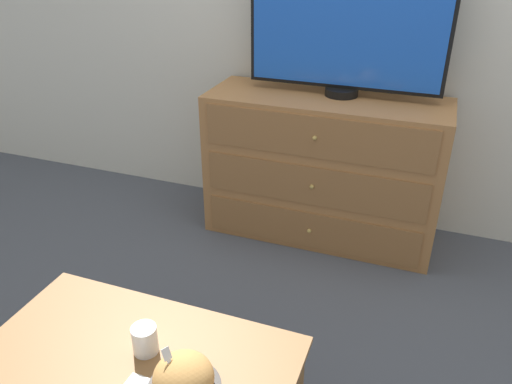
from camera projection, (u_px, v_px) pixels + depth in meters
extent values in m
plane|color=#474C56|center=(347.00, 213.00, 3.21)|extent=(12.00, 12.00, 0.00)
cube|color=#9E6B3D|center=(322.00, 168.00, 2.84)|extent=(1.30, 0.46, 0.83)
cube|color=brown|center=(309.00, 230.00, 2.77)|extent=(1.19, 0.01, 0.22)
sphere|color=tan|center=(309.00, 231.00, 2.77)|extent=(0.02, 0.02, 0.02)
cube|color=brown|center=(312.00, 186.00, 2.64)|extent=(1.19, 0.01, 0.22)
sphere|color=tan|center=(312.00, 187.00, 2.64)|extent=(0.02, 0.02, 0.02)
cube|color=brown|center=(315.00, 138.00, 2.51)|extent=(1.19, 0.01, 0.22)
sphere|color=tan|center=(315.00, 138.00, 2.51)|extent=(0.02, 0.02, 0.02)
cylinder|color=black|center=(342.00, 92.00, 2.66)|extent=(0.18, 0.18, 0.04)
cube|color=black|center=(348.00, 16.00, 2.49)|extent=(1.02, 0.04, 0.73)
cube|color=blue|center=(347.00, 17.00, 2.47)|extent=(0.98, 0.01, 0.69)
cube|color=olive|center=(137.00, 358.00, 1.60)|extent=(1.02, 0.55, 0.02)
cylinder|color=brown|center=(75.00, 323.00, 2.04)|extent=(0.04, 0.04, 0.40)
ellipsoid|color=tan|center=(183.00, 378.00, 1.43)|extent=(0.18, 0.18, 0.14)
cube|color=white|center=(175.00, 378.00, 1.40)|extent=(0.07, 0.05, 0.13)
cube|color=white|center=(167.00, 354.00, 1.40)|extent=(0.03, 0.03, 0.03)
cylinder|color=white|center=(145.00, 344.00, 1.60)|extent=(0.07, 0.07, 0.06)
cylinder|color=white|center=(145.00, 339.00, 1.59)|extent=(0.08, 0.08, 0.10)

